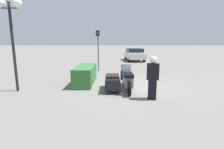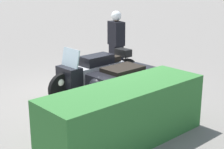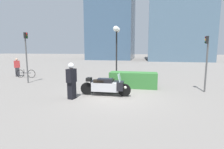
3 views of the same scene
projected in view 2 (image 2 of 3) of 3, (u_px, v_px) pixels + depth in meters
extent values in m
plane|color=slate|center=(80.00, 97.00, 7.79)|extent=(160.00, 160.00, 0.00)
cylinder|color=black|center=(62.00, 88.00, 7.36)|extent=(0.66, 0.11, 0.65)
cylinder|color=black|center=(127.00, 71.00, 8.67)|extent=(0.66, 0.11, 0.65)
cylinder|color=black|center=(125.00, 87.00, 7.65)|extent=(0.51, 0.11, 0.51)
cube|color=#B7B7BC|center=(97.00, 74.00, 7.98)|extent=(1.41, 0.45, 0.45)
cube|color=black|center=(97.00, 60.00, 7.89)|extent=(0.77, 0.42, 0.24)
cube|color=black|center=(107.00, 59.00, 8.10)|extent=(0.57, 0.41, 0.12)
cube|color=black|center=(69.00, 77.00, 7.43)|extent=(0.33, 0.57, 0.44)
cube|color=silver|center=(71.00, 58.00, 7.35)|extent=(0.12, 0.55, 0.40)
sphere|color=white|center=(60.00, 82.00, 7.28)|extent=(0.18, 0.18, 0.18)
cube|color=black|center=(123.00, 82.00, 7.57)|extent=(1.59, 0.71, 0.50)
sphere|color=black|center=(100.00, 87.00, 7.12)|extent=(0.47, 0.48, 0.47)
cube|color=black|center=(123.00, 69.00, 7.49)|extent=(0.88, 0.59, 0.09)
cube|color=black|center=(123.00, 53.00, 8.44)|extent=(0.25, 0.38, 0.18)
cube|color=black|center=(116.00, 59.00, 9.56)|extent=(0.35, 0.39, 0.82)
cube|color=black|center=(116.00, 33.00, 9.35)|extent=(0.39, 0.53, 0.65)
sphere|color=tan|center=(116.00, 17.00, 9.23)|extent=(0.22, 0.22, 0.22)
sphere|color=white|center=(116.00, 16.00, 9.22)|extent=(0.28, 0.28, 0.28)
cube|color=#337033|center=(125.00, 115.00, 5.56)|extent=(2.92, 0.94, 0.97)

